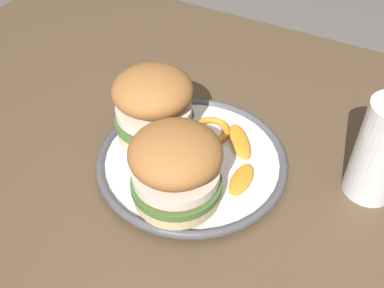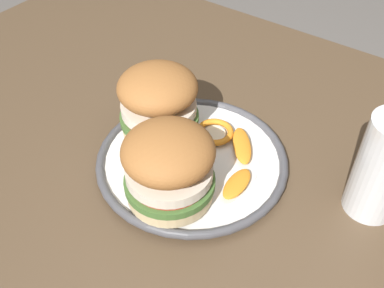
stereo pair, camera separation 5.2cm
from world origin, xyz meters
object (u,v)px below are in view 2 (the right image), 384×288
object	(u,v)px
sandwich_half_left	(169,165)
sandwich_half_right	(158,101)
dining_table	(223,237)
drinking_glass	(381,174)
dinner_plate	(192,160)

from	to	relation	value
sandwich_half_left	sandwich_half_right	bearing A→B (deg)	-45.27
dining_table	drinking_glass	world-z (taller)	drinking_glass
dinner_plate	sandwich_half_left	distance (m)	0.09
dining_table	drinking_glass	distance (m)	0.24
dining_table	sandwich_half_right	world-z (taller)	sandwich_half_right
dining_table	drinking_glass	size ratio (longest dim) A/B	9.38
dining_table	dinner_plate	distance (m)	0.13
sandwich_half_right	drinking_glass	size ratio (longest dim) A/B	1.11
dinner_plate	sandwich_half_right	xyz separation A→B (m)	(0.07, -0.02, 0.06)
dining_table	sandwich_half_right	size ratio (longest dim) A/B	8.42
dinner_plate	drinking_glass	size ratio (longest dim) A/B	1.88
dining_table	dinner_plate	bearing A→B (deg)	-9.34
dinner_plate	drinking_glass	world-z (taller)	drinking_glass
dinner_plate	drinking_glass	xyz separation A→B (m)	(-0.22, -0.07, 0.05)
dinner_plate	dining_table	bearing A→B (deg)	170.66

